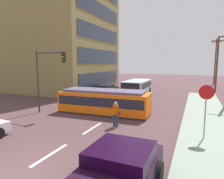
{
  "coord_description": "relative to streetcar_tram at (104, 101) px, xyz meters",
  "views": [
    {
      "loc": [
        5.92,
        -4.65,
        4.15
      ],
      "look_at": [
        0.09,
        8.96,
        2.15
      ],
      "focal_mm": 31.39,
      "sensor_mm": 36.0,
      "label": 1
    }
  ],
  "objects": [
    {
      "name": "ground_plane",
      "position": [
        0.97,
        0.18,
        -1.02
      ],
      "size": [
        120.0,
        120.0,
        0.0
      ],
      "primitive_type": "plane",
      "color": "#50373A"
    },
    {
      "name": "sidewalk_curb_right",
      "position": [
        7.77,
        -3.82,
        -0.95
      ],
      "size": [
        3.2,
        36.0,
        0.14
      ],
      "primitive_type": "cube",
      "color": "gray",
      "rests_on": "ground"
    },
    {
      "name": "lane_stripe_1",
      "position": [
        0.97,
        -7.82,
        -1.02
      ],
      "size": [
        0.16,
        2.4,
        0.01
      ],
      "primitive_type": "cube",
      "color": "silver",
      "rests_on": "ground"
    },
    {
      "name": "lane_stripe_2",
      "position": [
        0.97,
        -3.82,
        -1.02
      ],
      "size": [
        0.16,
        2.4,
        0.01
      ],
      "primitive_type": "cube",
      "color": "silver",
      "rests_on": "ground"
    },
    {
      "name": "lane_stripe_3",
      "position": [
        0.97,
        6.0,
        -1.02
      ],
      "size": [
        0.16,
        2.4,
        0.01
      ],
      "primitive_type": "cube",
      "color": "silver",
      "rests_on": "ground"
    },
    {
      "name": "lane_stripe_4",
      "position": [
        0.97,
        12.0,
        -1.02
      ],
      "size": [
        0.16,
        2.4,
        0.01
      ],
      "primitive_type": "cube",
      "color": "silver",
      "rests_on": "ground"
    },
    {
      "name": "corner_building",
      "position": [
        -13.31,
        11.31,
        6.98
      ],
      "size": [
        14.86,
        14.24,
        16.0
      ],
      "color": "olive",
      "rests_on": "ground"
    },
    {
      "name": "streetcar_tram",
      "position": [
        0.0,
        0.0,
        0.0
      ],
      "size": [
        7.59,
        2.86,
        1.98
      ],
      "color": "orange",
      "rests_on": "ground"
    },
    {
      "name": "city_bus",
      "position": [
        -0.01,
        9.91,
        0.1
      ],
      "size": [
        2.57,
        5.96,
        1.95
      ],
      "color": "#A4C1C1",
      "rests_on": "ground"
    },
    {
      "name": "pedestrian_crossing",
      "position": [
        2.23,
        -2.96,
        -0.08
      ],
      "size": [
        0.49,
        0.36,
        1.67
      ],
      "color": "navy",
      "rests_on": "ground"
    },
    {
      "name": "pickup_truck_parked",
      "position": [
        4.86,
        -9.51,
        -0.22
      ],
      "size": [
        2.32,
        5.02,
        1.55
      ],
      "color": "black",
      "rests_on": "ground"
    },
    {
      "name": "parked_sedan_mid",
      "position": [
        -4.39,
        3.96,
        -0.4
      ],
      "size": [
        2.09,
        4.24,
        1.19
      ],
      "color": "#305E43",
      "rests_on": "ground"
    },
    {
      "name": "parked_sedan_far",
      "position": [
        -4.39,
        9.83,
        -0.4
      ],
      "size": [
        2.08,
        4.59,
        1.19
      ],
      "color": "black",
      "rests_on": "ground"
    },
    {
      "name": "stop_sign",
      "position": [
        7.46,
        -3.24,
        1.17
      ],
      "size": [
        0.76,
        0.07,
        2.88
      ],
      "color": "gray",
      "rests_on": "sidewalk_curb_right"
    },
    {
      "name": "traffic_light_mast",
      "position": [
        -4.12,
        -1.92,
        2.59
      ],
      "size": [
        2.89,
        0.33,
        5.16
      ],
      "color": "#333333",
      "rests_on": "ground"
    },
    {
      "name": "utility_pole_far",
      "position": [
        9.58,
        17.11,
        3.09
      ],
      "size": [
        1.8,
        0.24,
        7.86
      ],
      "color": "brown",
      "rests_on": "ground"
    },
    {
      "name": "utility_pole_distant",
      "position": [
        10.2,
        28.0,
        3.52
      ],
      "size": [
        1.8,
        0.24,
        8.72
      ],
      "color": "brown",
      "rests_on": "ground"
    }
  ]
}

